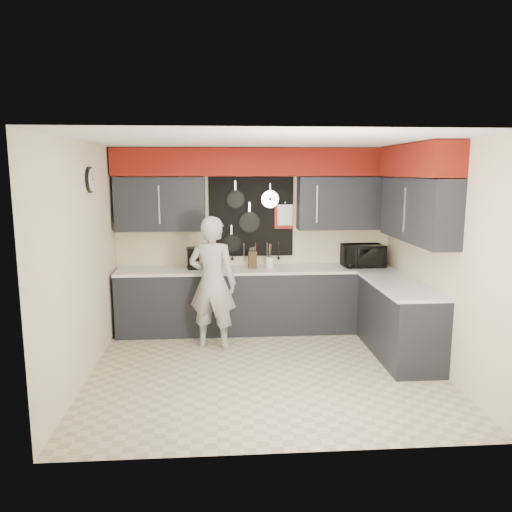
{
  "coord_description": "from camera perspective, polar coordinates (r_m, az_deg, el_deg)",
  "views": [
    {
      "loc": [
        -0.51,
        -5.47,
        2.28
      ],
      "look_at": [
        -0.07,
        0.5,
        1.26
      ],
      "focal_mm": 35.0,
      "sensor_mm": 36.0,
      "label": 1
    }
  ],
  "objects": [
    {
      "name": "coffee_maker",
      "position": [
        7.07,
        -7.2,
        -0.17
      ],
      "size": [
        0.2,
        0.23,
        0.31
      ],
      "rotation": [
        0.0,
        0.0,
        0.17
      ],
      "color": "black",
      "rests_on": "base_cabinets"
    },
    {
      "name": "back_wall_assembly",
      "position": [
        7.1,
        0.0,
        7.51
      ],
      "size": [
        4.0,
        0.36,
        2.6
      ],
      "color": "beige",
      "rests_on": "ground"
    },
    {
      "name": "right_wall_assembly",
      "position": [
        6.21,
        18.27,
        6.1
      ],
      "size": [
        0.36,
        3.5,
        2.6
      ],
      "color": "beige",
      "rests_on": "ground"
    },
    {
      "name": "knife_block",
      "position": [
        7.05,
        -0.4,
        -0.41
      ],
      "size": [
        0.12,
        0.12,
        0.25
      ],
      "primitive_type": "cube",
      "rotation": [
        0.0,
        0.0,
        0.06
      ],
      "color": "#322010",
      "rests_on": "base_cabinets"
    },
    {
      "name": "utensil_crock",
      "position": [
        7.07,
        1.57,
        -0.75
      ],
      "size": [
        0.12,
        0.12,
        0.16
      ],
      "primitive_type": "cylinder",
      "color": "silver",
      "rests_on": "base_cabinets"
    },
    {
      "name": "microwave",
      "position": [
        7.33,
        12.11,
        0.04
      ],
      "size": [
        0.59,
        0.42,
        0.32
      ],
      "primitive_type": "imported",
      "rotation": [
        0.0,
        0.0,
        0.05
      ],
      "color": "black",
      "rests_on": "base_cabinets"
    },
    {
      "name": "ground",
      "position": [
        5.95,
        1.07,
        -12.84
      ],
      "size": [
        4.0,
        4.0,
        0.0
      ],
      "primitive_type": "plane",
      "color": "#BFB095",
      "rests_on": "ground"
    },
    {
      "name": "base_cabinets",
      "position": [
        6.92,
        4.28,
        -5.6
      ],
      "size": [
        3.95,
        2.2,
        0.92
      ],
      "color": "black",
      "rests_on": "ground"
    },
    {
      "name": "left_wall_assembly",
      "position": [
        5.76,
        -19.06,
        -0.28
      ],
      "size": [
        0.05,
        3.5,
        2.6
      ],
      "color": "beige",
      "rests_on": "ground"
    },
    {
      "name": "person",
      "position": [
        6.44,
        -5.0,
        -3.06
      ],
      "size": [
        0.73,
        0.58,
        1.72
      ],
      "primitive_type": "imported",
      "rotation": [
        0.0,
        0.0,
        2.84
      ],
      "color": "#9D9D9B",
      "rests_on": "ground"
    }
  ]
}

